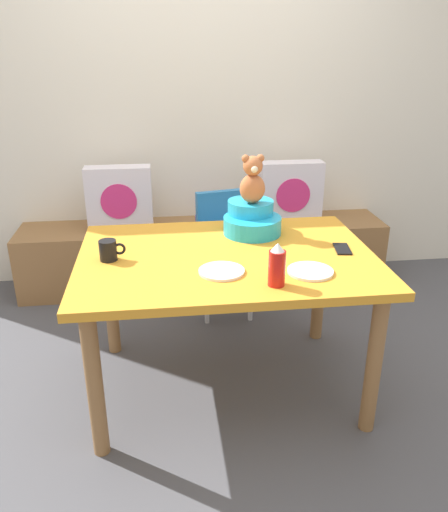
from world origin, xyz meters
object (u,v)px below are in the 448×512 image
Objects in this scene: dinner_plate_near at (310,271)px; highchair at (225,237)px; teddy_bear at (253,180)px; pillow_floral_left at (119,199)px; cell_phone at (342,249)px; ketchup_bottle at (277,266)px; dinner_plate_far at (222,271)px; pillow_floral_right at (291,193)px; coffee_mug at (109,250)px; infant_seat_teal at (252,219)px; dining_table at (227,272)px; book_stack at (210,221)px.

highchair is at bearing 102.51° from dinner_plate_near.
pillow_floral_left is at bearing 128.53° from teddy_bear.
dinner_plate_near is 0.33m from cell_phone.
pillow_floral_left is 2.38× the size of ketchup_bottle.
highchair is 1.04m from dinner_plate_far.
pillow_floral_right reaches higher than dinner_plate_far.
highchair is at bearing 81.76° from dinner_plate_far.
pillow_floral_left reaches higher than dinner_plate_far.
pillow_floral_right is at bearing 0.00° from pillow_floral_left.
pillow_floral_right is 1.24m from cell_phone.
infant_seat_teal is at bearing 21.68° from coffee_mug.
teddy_bear reaches higher than highchair.
dining_table is 6.93× the size of dinner_plate_near.
dining_table is 7.50× the size of ketchup_bottle.
dining_table is at bearing 7.86° from cell_phone.
infant_seat_teal reaches higher than coffee_mug.
ketchup_bottle is at bearing -90.95° from teddy_bear.
dining_table is at bearing -116.80° from pillow_floral_right.
teddy_bear is 0.80m from coffee_mug.
dinner_plate_far is (-0.22, -0.49, -0.27)m from teddy_bear.
ketchup_bottle is (0.16, -0.35, 0.18)m from dining_table.
infant_seat_teal reaches higher than dining_table.
teddy_bear reaches higher than cell_phone.
pillow_floral_left is 1.52m from dinner_plate_far.
coffee_mug is 0.91m from dinner_plate_near.
dining_table is 9.63× the size of cell_phone.
ketchup_bottle is (-0.01, -0.64, -0.19)m from teddy_bear.
cell_phone is (0.56, -0.01, 0.10)m from dining_table.
dinner_plate_far is (0.49, -0.21, -0.04)m from coffee_mug.
highchair is at bearing -31.64° from pillow_floral_left.
pillow_floral_right is 1.33× the size of infant_seat_teal.
pillow_floral_right is 0.69m from highchair.
pillow_floral_right is at bearing 73.75° from ketchup_bottle.
pillow_floral_left is 1.33× the size of infant_seat_teal.
highchair is (0.10, 0.81, -0.12)m from dining_table.
pillow_floral_right is 3.06× the size of cell_phone.
infant_seat_teal is 0.64m from ketchup_bottle.
pillow_floral_left is 1.21m from infant_seat_teal.
coffee_mug is at bearing -128.50° from highchair.
dinner_plate_near reaches higher than dining_table.
highchair is 5.49× the size of cell_phone.
pillow_floral_left is at bearing 115.25° from dining_table.
infant_seat_teal is at bearing 90.00° from teddy_bear.
pillow_floral_left is 3.06× the size of cell_phone.
coffee_mug reaches higher than dining_table.
dinner_plate_far is at bearing -98.24° from highchair.
highchair is 1.20m from ketchup_bottle.
ketchup_bottle reaches higher than pillow_floral_right.
highchair is 4.27× the size of ketchup_bottle.
dinner_plate_far is (-0.09, -1.45, 0.26)m from book_stack.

